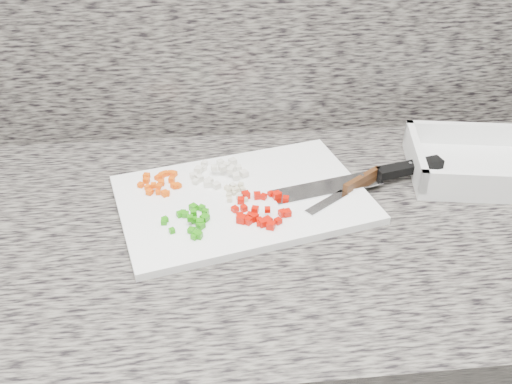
# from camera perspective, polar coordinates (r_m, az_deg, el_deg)

# --- Properties ---
(countertop) EXTENTS (3.96, 0.64, 0.04)m
(countertop) POSITION_cam_1_polar(r_m,az_deg,el_deg) (0.93, -2.85, -3.90)
(countertop) COLOR #68645C
(countertop) RESTS_ON cabinet
(cutting_board) EXTENTS (0.46, 0.36, 0.01)m
(cutting_board) POSITION_cam_1_polar(r_m,az_deg,el_deg) (0.96, -1.31, -0.72)
(cutting_board) COLOR white
(cutting_board) RESTS_ON countertop
(carrot_pile) EXTENTS (0.08, 0.08, 0.02)m
(carrot_pile) POSITION_cam_1_polar(r_m,az_deg,el_deg) (0.99, -9.56, 0.91)
(carrot_pile) COLOR #E84F05
(carrot_pile) RESTS_ON cutting_board
(onion_pile) EXTENTS (0.10, 0.09, 0.02)m
(onion_pile) POSITION_cam_1_polar(r_m,az_deg,el_deg) (1.00, -3.74, 1.95)
(onion_pile) COLOR silver
(onion_pile) RESTS_ON cutting_board
(green_pepper_pile) EXTENTS (0.08, 0.09, 0.02)m
(green_pepper_pile) POSITION_cam_1_polar(r_m,az_deg,el_deg) (0.90, -6.39, -2.83)
(green_pepper_pile) COLOR #21850C
(green_pepper_pile) RESTS_ON cutting_board
(red_pepper_pile) EXTENTS (0.10, 0.10, 0.02)m
(red_pepper_pile) POSITION_cam_1_polar(r_m,az_deg,el_deg) (0.91, 0.43, -1.89)
(red_pepper_pile) COLOR #BF0D02
(red_pepper_pile) RESTS_ON cutting_board
(garlic_pile) EXTENTS (0.04, 0.05, 0.01)m
(garlic_pile) POSITION_cam_1_polar(r_m,az_deg,el_deg) (0.96, -2.04, 0.07)
(garlic_pile) COLOR beige
(garlic_pile) RESTS_ON cutting_board
(chef_knife) EXTENTS (0.32, 0.11, 0.02)m
(chef_knife) POSITION_cam_1_polar(r_m,az_deg,el_deg) (1.02, 12.49, 1.75)
(chef_knife) COLOR silver
(chef_knife) RESTS_ON cutting_board
(paring_knife) EXTENTS (0.15, 0.12, 0.02)m
(paring_knife) POSITION_cam_1_polar(r_m,az_deg,el_deg) (0.98, 9.71, 0.67)
(paring_knife) COLOR silver
(paring_knife) RESTS_ON cutting_board
(tray) EXTENTS (0.30, 0.24, 0.06)m
(tray) POSITION_cam_1_polar(r_m,az_deg,el_deg) (1.11, 21.96, 2.51)
(tray) COLOR white
(tray) RESTS_ON countertop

